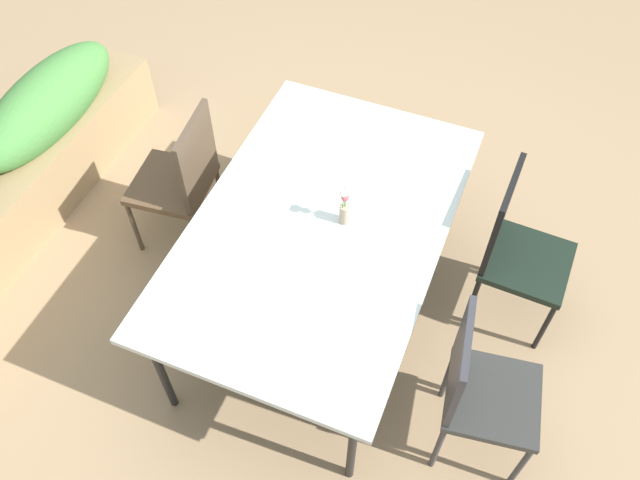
{
  "coord_description": "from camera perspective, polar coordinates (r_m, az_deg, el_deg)",
  "views": [
    {
      "loc": [
        -1.83,
        -0.77,
        3.22
      ],
      "look_at": [
        0.01,
        -0.02,
        0.65
      ],
      "focal_mm": 36.53,
      "sensor_mm": 36.0,
      "label": 1
    }
  ],
  "objects": [
    {
      "name": "dining_table",
      "position": [
        3.18,
        -0.0,
        0.96
      ],
      "size": [
        1.85,
        1.18,
        0.78
      ],
      "color": "silver",
      "rests_on": "ground"
    },
    {
      "name": "chair_near_right",
      "position": [
        3.51,
        16.78,
        -0.49
      ],
      "size": [
        0.45,
        0.45,
        0.98
      ],
      "rotation": [
        0.0,
        0.0,
        3.1
      ],
      "color": "black",
      "rests_on": "ground"
    },
    {
      "name": "chair_far_side",
      "position": [
        3.77,
        -11.98,
        5.48
      ],
      "size": [
        0.48,
        0.48,
        0.96
      ],
      "rotation": [
        0.0,
        0.0,
        0.11
      ],
      "color": "brown",
      "rests_on": "ground"
    },
    {
      "name": "ground_plane",
      "position": [
        3.78,
        -0.38,
        -5.92
      ],
      "size": [
        12.0,
        12.0,
        0.0
      ],
      "primitive_type": "plane",
      "color": "#9E7F5B"
    },
    {
      "name": "chair_near_left",
      "position": [
        3.03,
        13.75,
        -12.4
      ],
      "size": [
        0.47,
        0.47,
        0.95
      ],
      "rotation": [
        0.0,
        0.0,
        3.29
      ],
      "color": "#2E2F2C",
      "rests_on": "ground"
    },
    {
      "name": "flower_vase",
      "position": [
        3.07,
        2.2,
        2.93
      ],
      "size": [
        0.06,
        0.05,
        0.24
      ],
      "color": "tan",
      "rests_on": "dining_table"
    }
  ]
}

